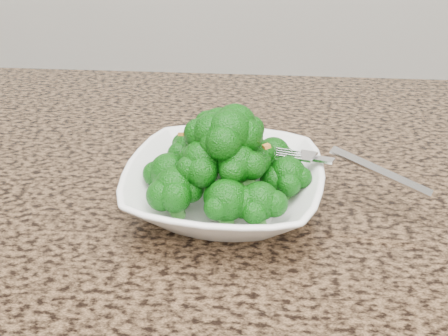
# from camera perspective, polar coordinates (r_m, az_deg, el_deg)

# --- Properties ---
(granite_counter) EXTENTS (1.64, 1.04, 0.03)m
(granite_counter) POSITION_cam_1_polar(r_m,az_deg,el_deg) (0.53, -4.65, -12.10)
(granite_counter) COLOR brown
(granite_counter) RESTS_ON cabinet
(bowl) EXTENTS (0.22, 0.22, 0.05)m
(bowl) POSITION_cam_1_polar(r_m,az_deg,el_deg) (0.59, 0.00, -2.08)
(bowl) COLOR white
(bowl) RESTS_ON granite_counter
(broccoli_pile) EXTENTS (0.18, 0.18, 0.07)m
(broccoli_pile) POSITION_cam_1_polar(r_m,az_deg,el_deg) (0.56, 0.00, 3.39)
(broccoli_pile) COLOR #0B5309
(broccoli_pile) RESTS_ON bowl
(garlic_topping) EXTENTS (0.11, 0.11, 0.01)m
(garlic_topping) POSITION_cam_1_polar(r_m,az_deg,el_deg) (0.54, 0.00, 7.22)
(garlic_topping) COLOR orange
(garlic_topping) RESTS_ON broccoli_pile
(fork) EXTENTS (0.17, 0.10, 0.01)m
(fork) POSITION_cam_1_polar(r_m,az_deg,el_deg) (0.59, 10.47, 0.83)
(fork) COLOR silver
(fork) RESTS_ON bowl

